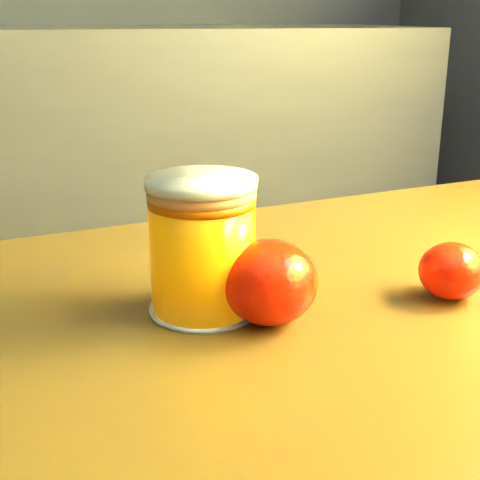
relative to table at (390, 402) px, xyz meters
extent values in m
cube|color=brown|center=(0.00, 0.00, 0.07)|extent=(1.03, 0.82, 0.04)
cylinder|color=orange|center=(-0.16, 0.04, 0.14)|extent=(0.08, 0.08, 0.10)
cylinder|color=#E7925E|center=(-0.16, 0.04, 0.19)|extent=(0.09, 0.09, 0.01)
cylinder|color=silver|center=(-0.16, 0.04, 0.20)|extent=(0.09, 0.09, 0.01)
ellipsoid|color=#FF1D05|center=(-0.11, 0.00, 0.12)|extent=(0.08, 0.08, 0.07)
ellipsoid|color=#FF1D05|center=(0.05, 0.01, 0.11)|extent=(0.06, 0.06, 0.05)
camera|label=1|loc=(-0.24, -0.46, 0.32)|focal=50.00mm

